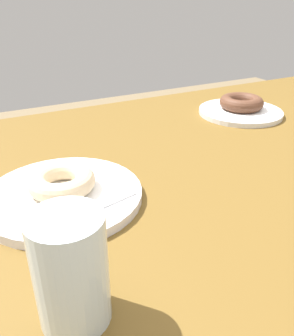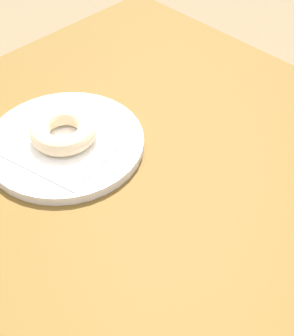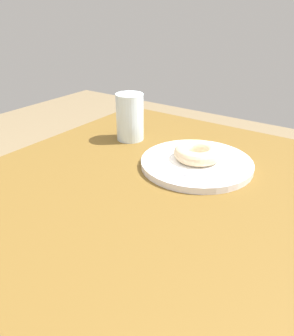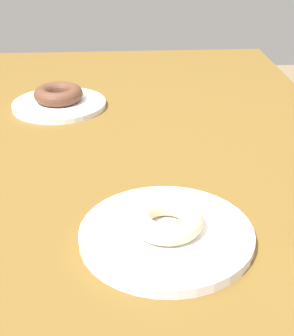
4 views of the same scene
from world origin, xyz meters
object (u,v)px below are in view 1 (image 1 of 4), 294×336
(plate_chocolate_ring, at_px, (240,112))
(donut_chocolate_ring, at_px, (241,102))
(plate_sugar_ring, at_px, (63,196))
(donut_sugar_ring, at_px, (62,181))
(water_glass, at_px, (71,271))

(plate_chocolate_ring, xyz_separation_m, donut_chocolate_ring, (0.00, 0.00, 0.02))
(plate_sugar_ring, bearing_deg, donut_chocolate_ring, -159.52)
(donut_sugar_ring, xyz_separation_m, water_glass, (0.05, 0.21, 0.03))
(donut_sugar_ring, distance_m, water_glass, 0.22)
(plate_chocolate_ring, distance_m, water_glass, 0.69)
(water_glass, bearing_deg, donut_chocolate_ring, -144.02)
(donut_chocolate_ring, bearing_deg, plate_sugar_ring, 20.48)
(plate_chocolate_ring, xyz_separation_m, water_glass, (0.56, 0.41, 0.05))
(donut_chocolate_ring, bearing_deg, water_glass, 35.98)
(plate_chocolate_ring, xyz_separation_m, donut_sugar_ring, (0.51, 0.19, 0.03))
(plate_sugar_ring, height_order, donut_sugar_ring, donut_sugar_ring)
(plate_sugar_ring, bearing_deg, plate_chocolate_ring, -159.52)
(donut_chocolate_ring, xyz_separation_m, plate_sugar_ring, (0.51, 0.19, -0.02))
(plate_chocolate_ring, bearing_deg, donut_chocolate_ring, 0.00)
(donut_chocolate_ring, relative_size, donut_sugar_ring, 1.09)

